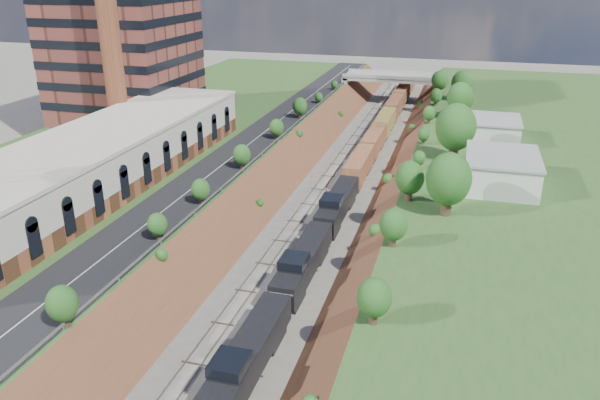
{
  "coord_description": "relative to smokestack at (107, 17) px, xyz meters",
  "views": [
    {
      "loc": [
        17.8,
        -25.67,
        32.33
      ],
      "look_at": [
        -0.09,
        37.36,
        6.0
      ],
      "focal_mm": 35.0,
      "sensor_mm": 36.0,
      "label": 1
    }
  ],
  "objects": [
    {
      "name": "platform_left",
      "position": [
        3.0,
        4.0,
        -22.5
      ],
      "size": [
        44.0,
        180.0,
        5.0
      ],
      "primitive_type": "cube",
      "color": "#305724",
      "rests_on": "ground"
    },
    {
      "name": "white_building_far",
      "position": [
        59.0,
        18.0,
        -18.2
      ],
      "size": [
        8.0,
        10.0,
        3.6
      ],
      "primitive_type": "cube",
      "color": "silver",
      "rests_on": "platform_right"
    },
    {
      "name": "guardrail",
      "position": [
        24.6,
        3.8,
        -19.45
      ],
      "size": [
        0.1,
        171.0,
        0.7
      ],
      "color": "#99999E",
      "rests_on": "platform_left"
    },
    {
      "name": "rail_right_track",
      "position": [
        38.6,
        4.0,
        -24.91
      ],
      "size": [
        1.58,
        180.0,
        0.18
      ],
      "primitive_type": "cube",
      "color": "gray",
      "rests_on": "ground"
    },
    {
      "name": "overpass",
      "position": [
        36.0,
        66.0,
        -20.08
      ],
      "size": [
        24.5,
        8.3,
        7.4
      ],
      "color": "gray",
      "rests_on": "ground"
    },
    {
      "name": "embankment_right",
      "position": [
        47.0,
        4.0,
        -25.0
      ],
      "size": [
        10.0,
        180.0,
        10.0
      ],
      "primitive_type": "cube",
      "rotation": [
        0.0,
        0.79,
        0.0
      ],
      "color": "brown",
      "rests_on": "ground"
    },
    {
      "name": "freight_train",
      "position": [
        38.6,
        20.64,
        -22.59
      ],
      "size": [
        2.73,
        140.13,
        4.55
      ],
      "color": "black",
      "rests_on": "ground"
    },
    {
      "name": "tree_right_large",
      "position": [
        53.0,
        -16.0,
        -15.62
      ],
      "size": [
        5.25,
        5.25,
        7.61
      ],
      "color": "#473323",
      "rests_on": "platform_right"
    },
    {
      "name": "white_building_near",
      "position": [
        59.5,
        -4.0,
        -18.0
      ],
      "size": [
        9.0,
        12.0,
        4.0
      ],
      "primitive_type": "cube",
      "color": "silver",
      "rests_on": "platform_right"
    },
    {
      "name": "rail_left_track",
      "position": [
        33.4,
        4.0,
        -24.91
      ],
      "size": [
        1.58,
        180.0,
        0.18
      ],
      "primitive_type": "cube",
      "color": "gray",
      "rests_on": "ground"
    },
    {
      "name": "embankment_left",
      "position": [
        25.0,
        4.0,
        -25.0
      ],
      "size": [
        10.0,
        180.0,
        10.0
      ],
      "primitive_type": "cube",
      "rotation": [
        0.0,
        0.79,
        0.0
      ],
      "color": "brown",
      "rests_on": "ground"
    },
    {
      "name": "platform_right",
      "position": [
        69.0,
        4.0,
        -22.5
      ],
      "size": [
        44.0,
        180.0,
        5.0
      ],
      "primitive_type": "cube",
      "color": "#305724",
      "rests_on": "ground"
    },
    {
      "name": "road",
      "position": [
        20.5,
        4.0,
        -19.95
      ],
      "size": [
        8.0,
        180.0,
        0.1
      ],
      "primitive_type": "cube",
      "color": "black",
      "rests_on": "platform_left"
    },
    {
      "name": "tree_left_crest",
      "position": [
        24.2,
        -36.0,
        -17.96
      ],
      "size": [
        2.45,
        2.45,
        3.55
      ],
      "color": "#473323",
      "rests_on": "platform_left"
    },
    {
      "name": "smokestack",
      "position": [
        0.0,
        0.0,
        0.0
      ],
      "size": [
        3.2,
        3.2,
        40.0
      ],
      "primitive_type": "cylinder",
      "color": "brown",
      "rests_on": "platform_left"
    },
    {
      "name": "commercial_building",
      "position": [
        8.0,
        -18.0,
        -16.49
      ],
      "size": [
        14.3,
        62.3,
        7.0
      ],
      "color": "brown",
      "rests_on": "platform_left"
    }
  ]
}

